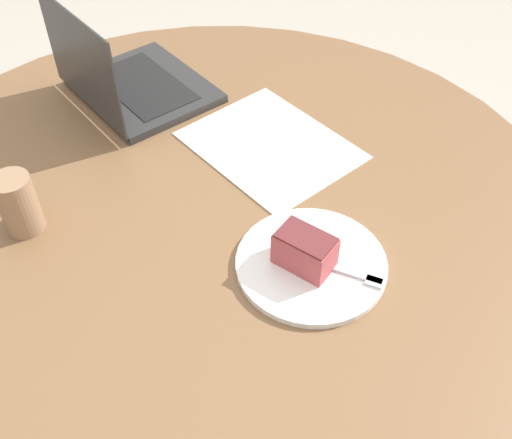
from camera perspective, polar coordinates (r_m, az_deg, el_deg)
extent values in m
plane|color=#B7AD9E|center=(1.67, -3.15, -16.52)|extent=(12.00, 12.00, 0.00)
cylinder|color=brown|center=(1.67, -3.17, -16.36)|extent=(0.48, 0.48, 0.02)
cylinder|color=brown|center=(1.37, -3.74, -9.62)|extent=(0.11, 0.11, 0.66)
cylinder|color=brown|center=(1.11, -4.58, 0.70)|extent=(1.36, 1.36, 0.03)
cube|color=white|center=(1.22, 1.37, 7.06)|extent=(0.37, 0.32, 0.00)
cylinder|color=white|center=(0.99, 5.12, -4.38)|extent=(0.25, 0.25, 0.01)
cube|color=#B74C51|center=(0.96, 4.66, -3.03)|extent=(0.10, 0.06, 0.06)
cube|color=maroon|center=(0.94, 4.78, -1.72)|extent=(0.09, 0.06, 0.00)
cube|color=silver|center=(0.98, 7.18, -4.47)|extent=(0.17, 0.06, 0.00)
cube|color=silver|center=(0.98, 11.25, -5.71)|extent=(0.03, 0.03, 0.00)
cylinder|color=#997556|center=(1.09, -21.72, 1.39)|extent=(0.07, 0.07, 0.11)
cube|color=#2D2D2D|center=(1.40, -10.62, 12.14)|extent=(0.35, 0.31, 0.02)
cube|color=black|center=(1.39, -10.67, 12.48)|extent=(0.27, 0.19, 0.00)
cube|color=#2D2D2D|center=(1.30, -16.33, 14.18)|extent=(0.29, 0.07, 0.21)
cube|color=black|center=(1.30, -16.17, 14.25)|extent=(0.28, 0.07, 0.20)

